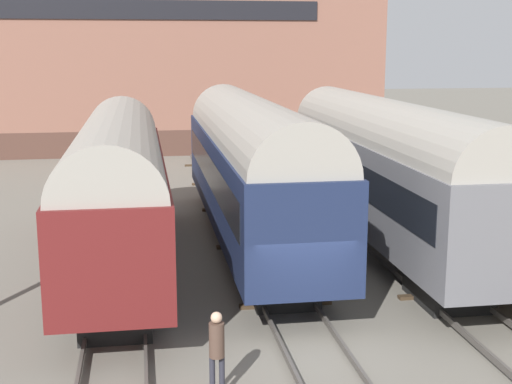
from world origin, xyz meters
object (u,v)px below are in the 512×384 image
Objects in this scene: train_car_navy at (251,162)px; train_car_grey at (386,165)px; person_worker at (217,346)px; train_car_maroon at (118,181)px.

train_car_navy reaches higher than train_car_grey.
train_car_navy is 11.56m from person_worker.
train_car_grey is (9.22, 0.91, 0.14)m from train_car_maroon.
train_car_navy is 1.13× the size of train_car_maroon.
train_car_navy is 1.03× the size of train_car_grey.
train_car_grey is at bearing -13.92° from train_car_navy.
train_car_maroon reaches higher than person_worker.
train_car_maroon is at bearing 103.41° from person_worker.
person_worker is at bearing -102.37° from train_car_navy.
train_car_grey is at bearing 54.79° from person_worker.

